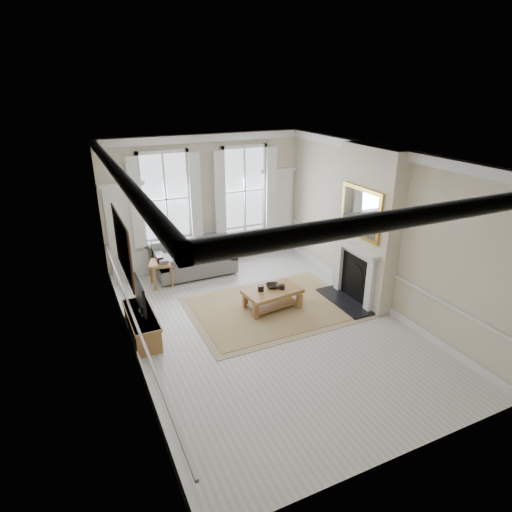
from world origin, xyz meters
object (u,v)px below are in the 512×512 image
sofa (195,260)px  coffee_table (272,293)px  tv_stand (142,325)px  side_table (161,266)px

sofa → coffee_table: (0.96, -2.47, 0.00)m
sofa → coffee_table: 2.65m
sofa → tv_stand: bearing=-126.7°
side_table → coffee_table: bearing=-48.5°
coffee_table → tv_stand: 2.76m
side_table → coffee_table: (1.90, -2.14, -0.12)m
side_table → tv_stand: 2.27m
tv_stand → sofa: bearing=53.3°
side_table → coffee_table: side_table is taller
sofa → side_table: bearing=-160.6°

